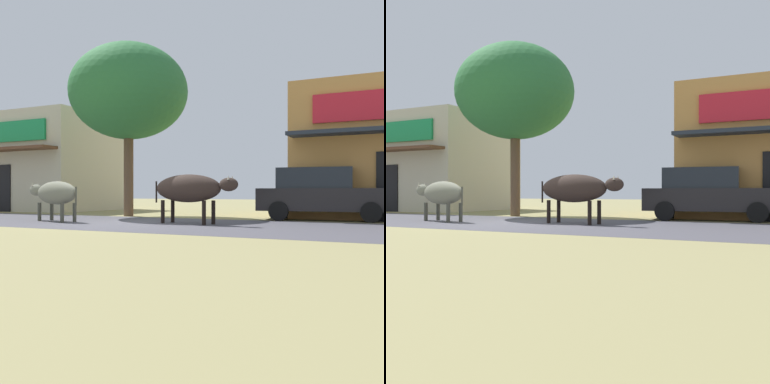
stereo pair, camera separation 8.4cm
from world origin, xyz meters
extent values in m
plane|color=#908756|center=(0.00, 0.00, 0.00)|extent=(80.00, 80.00, 0.00)
cube|color=#494750|center=(0.00, 0.00, 0.00)|extent=(72.00, 5.51, 0.00)
cube|color=beige|center=(-10.19, 6.64, 2.28)|extent=(8.13, 5.40, 4.56)
cube|color=black|center=(-9.57, 3.91, 1.05)|extent=(1.10, 0.06, 2.10)
cylinder|color=brown|center=(-2.21, 3.17, 1.58)|extent=(0.35, 0.35, 3.15)
ellipsoid|color=#2A6A35|center=(-2.21, 3.17, 4.57)|extent=(4.36, 4.36, 3.49)
cube|color=black|center=(4.77, 3.78, 0.65)|extent=(4.26, 2.13, 0.70)
cube|color=#1E2328|center=(4.46, 3.75, 1.32)|extent=(2.41, 1.79, 0.64)
cylinder|color=black|center=(6.00, 4.76, 0.30)|extent=(0.62, 0.25, 0.60)
cylinder|color=black|center=(6.19, 3.10, 0.30)|extent=(0.62, 0.25, 0.60)
cylinder|color=black|center=(3.35, 4.46, 0.30)|extent=(0.62, 0.25, 0.60)
cylinder|color=black|center=(3.54, 2.80, 0.30)|extent=(0.62, 0.25, 0.60)
ellipsoid|color=slate|center=(-2.33, -0.47, 0.86)|extent=(2.01, 1.10, 0.70)
ellipsoid|color=slate|center=(-3.49, -0.14, 0.95)|extent=(0.61, 0.42, 0.36)
cone|color=beige|center=(-3.57, -0.22, 1.13)|extent=(0.06, 0.06, 0.12)
cone|color=beige|center=(-3.51, -0.03, 1.13)|extent=(0.06, 0.06, 0.12)
cylinder|color=#454539|center=(-2.99, -0.50, 0.28)|extent=(0.11, 0.11, 0.56)
cylinder|color=#454539|center=(-2.87, -0.09, 0.28)|extent=(0.11, 0.11, 0.56)
cylinder|color=#454539|center=(-1.79, -0.84, 0.28)|extent=(0.11, 0.11, 0.56)
cylinder|color=#454539|center=(-1.67, -0.43, 0.28)|extent=(0.11, 0.11, 0.56)
cylinder|color=#454539|center=(-1.36, -0.74, 0.76)|extent=(0.05, 0.05, 0.56)
ellipsoid|color=#2F231E|center=(1.66, 0.38, 0.99)|extent=(2.27, 1.01, 0.78)
ellipsoid|color=#2F231E|center=(2.99, 0.15, 1.09)|extent=(0.60, 0.37, 0.36)
cone|color=beige|center=(3.05, 0.24, 1.27)|extent=(0.06, 0.06, 0.12)
cone|color=beige|center=(3.02, 0.04, 1.27)|extent=(0.06, 0.06, 0.12)
cylinder|color=black|center=(2.40, 0.48, 0.33)|extent=(0.11, 0.11, 0.66)
cylinder|color=black|center=(2.32, 0.04, 0.33)|extent=(0.11, 0.11, 0.66)
cylinder|color=black|center=(0.99, 0.73, 0.33)|extent=(0.11, 0.11, 0.66)
cylinder|color=black|center=(0.91, 0.28, 0.33)|extent=(0.11, 0.11, 0.66)
cylinder|color=black|center=(0.53, 0.58, 0.89)|extent=(0.05, 0.05, 0.62)
camera|label=1|loc=(7.79, -11.53, 0.90)|focal=45.05mm
camera|label=2|loc=(7.86, -11.50, 0.90)|focal=45.05mm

